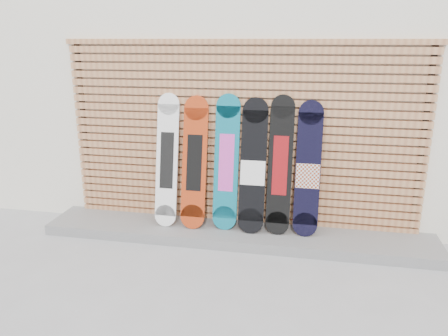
{
  "coord_description": "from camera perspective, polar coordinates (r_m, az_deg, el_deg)",
  "views": [
    {
      "loc": [
        0.62,
        -4.03,
        2.29
      ],
      "look_at": [
        -0.31,
        0.75,
        0.85
      ],
      "focal_mm": 35.0,
      "sensor_mm": 36.0,
      "label": 1
    }
  ],
  "objects": [
    {
      "name": "snowboard_0",
      "position": [
        5.25,
        -7.44,
        1.0
      ],
      "size": [
        0.26,
        0.36,
        1.57
      ],
      "color": "white",
      "rests_on": "concrete_step"
    },
    {
      "name": "snowboard_3",
      "position": [
        5.03,
        3.81,
        0.13
      ],
      "size": [
        0.3,
        0.36,
        1.54
      ],
      "color": "black",
      "rests_on": "concrete_step"
    },
    {
      "name": "building",
      "position": [
        7.54,
        10.38,
        12.51
      ],
      "size": [
        12.0,
        5.0,
        3.6
      ],
      "primitive_type": "cube",
      "color": "white",
      "rests_on": "ground"
    },
    {
      "name": "snowboard_2",
      "position": [
        5.09,
        0.32,
        0.7
      ],
      "size": [
        0.29,
        0.32,
        1.58
      ],
      "color": "#0D6E85",
      "rests_on": "concrete_step"
    },
    {
      "name": "ground",
      "position": [
        4.67,
        2.07,
        -12.87
      ],
      "size": [
        80.0,
        80.0,
        0.0
      ],
      "primitive_type": "plane",
      "color": "#9C9C9E",
      "rests_on": "ground"
    },
    {
      "name": "snowboard_4",
      "position": [
        5.01,
        7.35,
        0.32
      ],
      "size": [
        0.27,
        0.33,
        1.58
      ],
      "color": "black",
      "rests_on": "concrete_step"
    },
    {
      "name": "snowboard_1",
      "position": [
        5.15,
        -3.88,
        0.68
      ],
      "size": [
        0.29,
        0.37,
        1.54
      ],
      "color": "#B53713",
      "rests_on": "concrete_step"
    },
    {
      "name": "snowboard_5",
      "position": [
        5.01,
        10.92,
        -0.28
      ],
      "size": [
        0.28,
        0.32,
        1.53
      ],
      "color": "black",
      "rests_on": "concrete_step"
    },
    {
      "name": "concrete_step",
      "position": [
        5.27,
        1.63,
        -8.58
      ],
      "size": [
        4.6,
        0.7,
        0.12
      ],
      "primitive_type": "cube",
      "color": "slate",
      "rests_on": "ground"
    },
    {
      "name": "slat_wall",
      "position": [
        5.17,
        2.26,
        4.39
      ],
      "size": [
        4.26,
        0.08,
        2.29
      ],
      "color": "#B5754B",
      "rests_on": "ground"
    }
  ]
}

